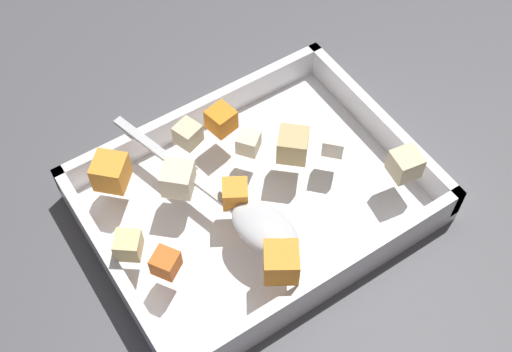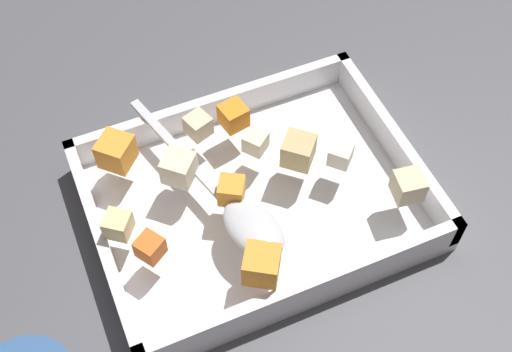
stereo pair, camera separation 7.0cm
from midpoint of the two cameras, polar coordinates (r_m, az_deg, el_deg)
The scene contains 15 objects.
ground_plane at distance 0.75m, azimuth 1.20°, elevation -2.86°, with size 4.00×4.00×0.00m, color #4C4C51.
baking_dish at distance 0.74m, azimuth 2.70°, elevation -2.33°, with size 0.35×0.27×0.05m.
carrot_chunk_under_handle at distance 0.65m, azimuth -6.08°, elevation -6.35°, with size 0.02×0.02×0.02m, color orange.
carrot_chunk_back_center at distance 0.64m, azimuth 3.64°, elevation -7.83°, with size 0.03×0.03×0.03m, color orange.
carrot_chunk_corner_ne at distance 0.68m, azimuth 0.79°, elevation -1.46°, with size 0.03×0.03×0.03m, color orange.
carrot_chunk_rim_edge at distance 0.74m, azimuth 0.74°, elevation 5.01°, with size 0.03×0.03×0.03m, color orange.
carrot_chunk_corner_sw at distance 0.71m, azimuth -9.21°, elevation 1.88°, with size 0.03×0.03×0.03m, color orange.
potato_chunk_near_spoon at distance 0.72m, azimuth 2.72°, elevation 2.74°, with size 0.02×0.02×0.02m, color beige.
potato_chunk_near_right at distance 0.73m, azimuth -2.29°, elevation 4.17°, with size 0.02×0.02×0.02m, color beige.
potato_chunk_corner_se at distance 0.71m, azimuth 6.39°, elevation 2.08°, with size 0.03×0.03×0.03m, color tan.
potato_chunk_center at distance 0.67m, azimuth -8.86°, elevation -4.38°, with size 0.02×0.02×0.02m, color #E0CC89.
potato_chunk_corner_nw at distance 0.71m, azimuth 15.68°, elevation -1.04°, with size 0.03×0.03×0.03m, color beige.
parsnip_chunk_far_right at distance 0.72m, azimuth 10.01°, elevation 1.63°, with size 0.02×0.02×0.02m, color silver.
parsnip_chunk_mid_left at distance 0.70m, azimuth -3.82°, elevation 0.51°, with size 0.03×0.03×0.03m, color beige.
serving_spoon at distance 0.67m, azimuth 2.02°, elevation -3.96°, with size 0.10×0.26×0.02m.
Camera 2 is at (0.14, 0.37, 0.64)m, focal length 46.67 mm.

